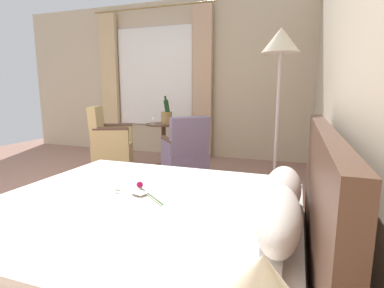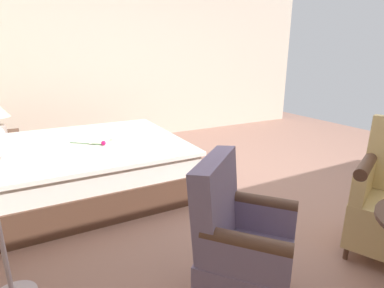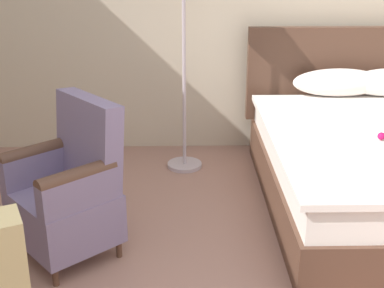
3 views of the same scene
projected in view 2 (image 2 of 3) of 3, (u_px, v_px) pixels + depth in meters
The scene contains 5 objects.
ground_plane at pixel (268, 189), 3.42m from camera, with size 7.44×7.44×0.00m, color #9C7162.
wall_far_side at pixel (164, 55), 5.51m from camera, with size 0.12×6.06×2.94m.
bed at pixel (80, 165), 3.30m from camera, with size 1.85×2.09×1.07m.
nightstand at pixel (5, 153), 3.86m from camera, with size 0.49×0.38×0.52m.
armchair_by_window at pixel (240, 247), 1.74m from camera, with size 0.75×0.75×0.93m.
Camera 2 is at (-2.35, 2.24, 1.47)m, focal length 28.00 mm.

